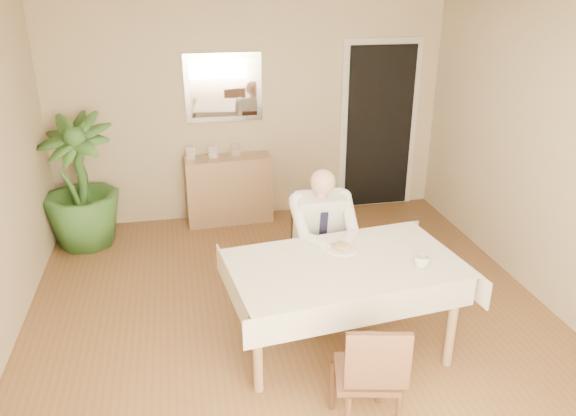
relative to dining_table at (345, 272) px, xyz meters
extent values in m
plane|color=brown|center=(-0.30, 0.29, -0.67)|extent=(5.00, 5.00, 0.00)
cube|color=tan|center=(-0.30, 2.79, 0.63)|extent=(4.50, 0.02, 2.60)
cube|color=tan|center=(1.95, 0.29, 0.63)|extent=(0.02, 5.00, 2.60)
cube|color=beige|center=(-0.30, -2.19, 0.78)|extent=(1.34, 0.02, 1.44)
cube|color=white|center=(-0.30, -2.17, 0.78)|extent=(1.18, 0.02, 1.28)
cube|color=beige|center=(1.25, 2.77, 0.33)|extent=(0.96, 0.03, 2.10)
cube|color=black|center=(1.25, 2.74, 0.33)|extent=(0.80, 0.05, 1.95)
cube|color=silver|center=(-0.61, 2.77, 0.88)|extent=(0.86, 0.03, 0.76)
cube|color=white|center=(-0.61, 2.75, 0.88)|extent=(0.74, 0.02, 0.64)
cube|color=#9F7553|center=(0.00, 0.00, 0.05)|extent=(1.70, 1.08, 0.04)
cube|color=beige|center=(0.00, 0.00, 0.08)|extent=(1.81, 1.19, 0.01)
cube|color=beige|center=(0.00, -0.50, -0.03)|extent=(1.69, 0.22, 0.22)
cube|color=beige|center=(0.00, 0.50, -0.03)|extent=(1.69, 0.22, 0.22)
cube|color=beige|center=(-0.85, 0.00, -0.03)|extent=(0.13, 0.99, 0.22)
cube|color=beige|center=(0.85, 0.00, -0.03)|extent=(0.13, 0.99, 0.22)
cylinder|color=#9F7553|center=(-0.72, -0.37, -0.32)|extent=(0.07, 0.07, 0.70)
cylinder|color=#9F7553|center=(0.72, -0.37, -0.32)|extent=(0.07, 0.07, 0.70)
cylinder|color=#9F7553|center=(-0.72, 0.37, -0.32)|extent=(0.07, 0.07, 0.70)
cylinder|color=#9F7553|center=(0.72, 0.37, -0.32)|extent=(0.07, 0.07, 0.70)
cube|color=#3C2117|center=(0.00, 0.80, -0.25)|extent=(0.42, 0.42, 0.04)
cube|color=#3C2117|center=(0.00, 0.99, 0.00)|extent=(0.41, 0.05, 0.41)
cylinder|color=#3C2117|center=(-0.18, 0.62, -0.47)|extent=(0.04, 0.04, 0.40)
cylinder|color=#3C2117|center=(0.18, 0.62, -0.47)|extent=(0.04, 0.04, 0.40)
cylinder|color=#3C2117|center=(-0.18, 0.98, -0.47)|extent=(0.04, 0.04, 0.40)
cylinder|color=#3C2117|center=(0.18, 0.98, -0.47)|extent=(0.04, 0.04, 0.40)
cube|color=#3C2117|center=(-0.09, -0.82, -0.27)|extent=(0.46, 0.46, 0.04)
cube|color=#3C2117|center=(-0.09, -0.99, -0.04)|extent=(0.39, 0.12, 0.39)
cylinder|color=#3C2117|center=(0.07, -0.98, -0.48)|extent=(0.04, 0.04, 0.38)
cylinder|color=#3C2117|center=(-0.26, -0.65, -0.48)|extent=(0.04, 0.04, 0.38)
cylinder|color=#3C2117|center=(0.07, -0.65, -0.48)|extent=(0.04, 0.04, 0.38)
cube|color=white|center=(0.00, 0.76, 0.08)|extent=(0.42, 0.31, 0.55)
cube|color=black|center=(0.00, 0.64, 0.05)|extent=(0.07, 0.08, 0.36)
cylinder|color=tan|center=(0.00, 0.72, 0.37)|extent=(0.09, 0.09, 0.08)
sphere|color=tan|center=(0.00, 0.69, 0.47)|extent=(0.21, 0.21, 0.21)
cube|color=black|center=(-0.10, 0.56, -0.15)|extent=(0.13, 0.42, 0.13)
cube|color=black|center=(0.10, 0.56, -0.15)|extent=(0.13, 0.42, 0.13)
cube|color=black|center=(-0.10, 0.38, -0.44)|extent=(0.11, 0.12, 0.45)
cube|color=black|center=(0.10, 0.38, -0.44)|extent=(0.11, 0.12, 0.45)
cube|color=black|center=(-0.10, 0.32, -0.63)|extent=(0.11, 0.26, 0.07)
cube|color=black|center=(0.10, 0.32, -0.63)|extent=(0.11, 0.26, 0.07)
cylinder|color=white|center=(0.04, 0.21, 0.09)|extent=(0.26, 0.26, 0.02)
ellipsoid|color=olive|center=(0.04, 0.21, 0.11)|extent=(0.14, 0.14, 0.06)
cylinder|color=silver|center=(0.08, 0.15, 0.11)|extent=(0.01, 0.13, 0.01)
cylinder|color=silver|center=(0.00, 0.15, 0.11)|extent=(0.01, 0.13, 0.01)
imported|color=white|center=(0.52, -0.18, 0.13)|extent=(0.12, 0.12, 0.09)
cube|color=#9F7553|center=(-0.61, 2.61, -0.27)|extent=(1.01, 0.39, 0.79)
cube|color=silver|center=(-1.02, 2.63, 0.19)|extent=(0.10, 0.02, 0.14)
cube|color=silver|center=(-0.77, 2.63, 0.19)|extent=(0.10, 0.02, 0.14)
cube|color=silver|center=(-0.51, 2.66, 0.19)|extent=(0.10, 0.02, 0.14)
imported|color=#2D5821|center=(-2.20, 2.31, 0.04)|extent=(1.03, 1.03, 1.42)
camera|label=1|loc=(-1.14, -3.52, 2.08)|focal=35.00mm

